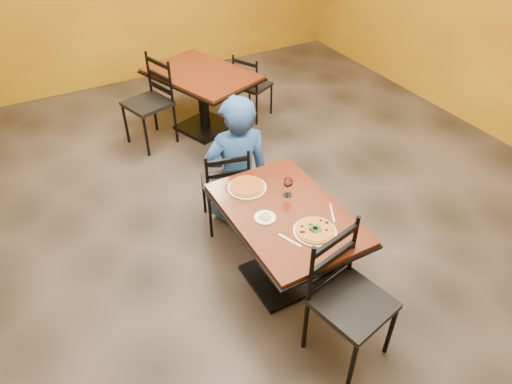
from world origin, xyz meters
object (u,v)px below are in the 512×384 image
table_second (202,87)px  plate_far (247,188)px  table_main (285,230)px  chair_main_far (225,184)px  plate_main (315,232)px  diner (237,160)px  pizza_far (247,186)px  side_plate (265,218)px  pizza_main (315,230)px  chair_second_right (253,86)px  wine_glass (288,186)px  chair_main_near (353,304)px  chair_second_left (147,104)px

table_second → plate_far: (-0.57, -2.23, 0.19)m
table_main → chair_main_far: bearing=95.5°
plate_main → diner: bearing=90.0°
table_second → pizza_far: size_ratio=5.45×
side_plate → plate_main: bearing=-51.8°
side_plate → pizza_main: bearing=-51.8°
table_second → table_main: bearing=-99.8°
pizza_far → chair_second_right: bearing=60.4°
chair_second_right → wine_glass: bearing=129.9°
chair_main_far → diner: diner is taller
chair_second_right → table_main: bearing=129.0°
table_second → wine_glass: 2.50m
chair_main_near → side_plate: bearing=93.1°
diner → plate_main: diner is taller
chair_second_right → side_plate: 2.94m
plate_main → pizza_far: (-0.18, 0.68, 0.02)m
chair_second_left → chair_main_near: bearing=-12.1°
plate_far → chair_second_right: bearing=60.4°
pizza_main → table_second: bearing=82.3°
table_second → plate_main: plate_main is taller
chair_second_right → diner: bearing=119.9°
chair_second_right → wine_glass: 2.70m
chair_second_right → diner: diner is taller
table_main → side_plate: bearing=177.6°
pizza_main → chair_second_left: bearing=95.9°
chair_main_near → plate_main: 0.55m
chair_main_near → chair_main_far: chair_main_near is taller
plate_main → chair_second_left: bearing=95.9°
table_second → chair_main_near: chair_main_near is taller
chair_second_right → plate_far: chair_second_right is taller
chair_second_right → side_plate: bearing=125.9°
chair_second_right → side_plate: (-1.32, -2.61, 0.33)m
table_main → diner: (0.06, 0.93, 0.08)m
chair_main_near → pizza_far: bearing=85.7°
chair_second_right → plate_main: size_ratio=2.74×
chair_second_left → pizza_main: bearing=-11.0°
chair_main_near → pizza_main: size_ratio=3.61×
chair_second_right → pizza_far: chair_second_right is taller
table_main → table_second: (0.45, 2.62, 0.00)m
plate_main → plate_far: (-0.18, 0.68, 0.00)m
chair_second_right → plate_main: (-1.08, -2.91, 0.33)m
chair_second_left → side_plate: size_ratio=6.38×
chair_second_right → plate_far: 2.58m
pizza_far → side_plate: (-0.05, -0.38, -0.02)m
table_main → plate_far: 0.45m
chair_second_right → wine_glass: (-1.03, -2.46, 0.42)m
table_second → plate_far: bearing=-104.4°
table_main → chair_second_left: size_ratio=1.21×
plate_main → pizza_far: bearing=105.0°
plate_main → chair_main_near: bearing=-91.9°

